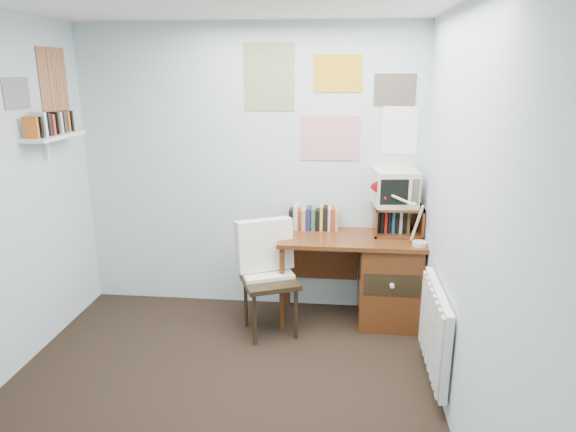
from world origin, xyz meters
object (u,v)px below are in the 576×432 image
at_px(radiator, 435,330).
at_px(desk, 382,277).
at_px(desk_lamp, 422,219).
at_px(tv_riser, 398,220).
at_px(crt_tv, 395,186).
at_px(wall_shelf, 54,136).
at_px(desk_chair, 270,282).

bearing_deg(radiator, desk, 107.24).
relative_size(desk, desk_lamp, 2.76).
relative_size(tv_riser, radiator, 0.50).
bearing_deg(crt_tv, tv_riser, -35.16).
distance_m(desk, crt_tv, 0.78).
bearing_deg(tv_riser, desk, -137.04).
distance_m(radiator, wall_shelf, 3.15).
bearing_deg(desk_chair, crt_tv, 0.61).
bearing_deg(desk, crt_tv, 57.96).
xyz_separation_m(desk_chair, wall_shelf, (-1.65, -0.07, 1.17)).
bearing_deg(wall_shelf, crt_tv, 10.88).
height_order(desk, tv_riser, tv_riser).
bearing_deg(desk_chair, tv_riser, -1.08).
relative_size(radiator, wall_shelf, 1.29).
height_order(desk_chair, desk_lamp, desk_lamp).
distance_m(desk, desk_lamp, 0.65).
xyz_separation_m(crt_tv, radiator, (0.21, -1.06, -0.75)).
bearing_deg(desk, wall_shelf, -171.60).
relative_size(desk_lamp, tv_riser, 1.09).
bearing_deg(tv_riser, desk_chair, -158.26).
relative_size(desk_chair, tv_riser, 2.26).
xyz_separation_m(desk_chair, desk_lamp, (1.19, 0.14, 0.52)).
bearing_deg(crt_tv, desk_lamp, -64.79).
relative_size(desk_lamp, wall_shelf, 0.70).
relative_size(desk_lamp, radiator, 0.54).
relative_size(desk_lamp, crt_tv, 1.26).
relative_size(desk, desk_chair, 1.33).
bearing_deg(crt_tv, radiator, -85.69).
height_order(desk_lamp, wall_shelf, wall_shelf).
distance_m(desk_lamp, wall_shelf, 2.92).
xyz_separation_m(desk_lamp, wall_shelf, (-2.84, -0.21, 0.64)).
bearing_deg(wall_shelf, desk_lamp, 4.23).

